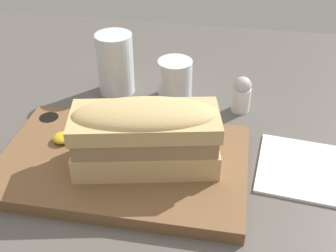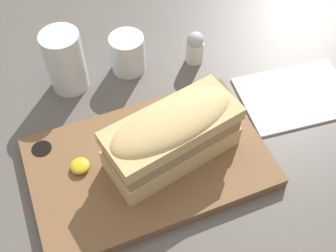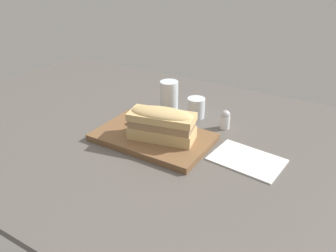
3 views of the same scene
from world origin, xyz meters
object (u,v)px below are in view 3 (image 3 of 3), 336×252
Objects in this scene: water_glass at (169,98)px; wine_glass at (196,109)px; serving_board at (153,137)px; napkin at (247,160)px; salt_shaker at (225,119)px; sandwich at (162,123)px.

wine_glass is at bearing 0.29° from water_glass.
serving_board is 28.37cm from napkin.
serving_board is 24.09cm from salt_shaker.
napkin is (24.55, 4.23, -6.75)cm from sandwich.
salt_shaker is at bearing -12.53° from wine_glass.
napkin is at bearing -35.30° from wine_glass.
serving_board is 4.97× the size of wine_glass.
sandwich reaches higher than serving_board.
water_glass is at bearing -179.71° from wine_glass.
wine_glass is (0.43, 21.31, -3.80)cm from sandwich.
wine_glass is 11.94cm from salt_shaker.
wine_glass is 0.34× the size of napkin.
water_glass is 1.75× the size of salt_shaker.
water_glass is 10.74cm from wine_glass.
serving_board is 5.51× the size of salt_shaker.
sandwich reaches higher than salt_shaker.
water_glass reaches higher than salt_shaker.
sandwich is 1.86× the size of water_glass.
water_glass is 38.96cm from napkin.
napkin is (28.11, 3.70, -0.75)cm from serving_board.
napkin is 3.21× the size of salt_shaker.
wine_glass is at bearing 88.84° from sandwich.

